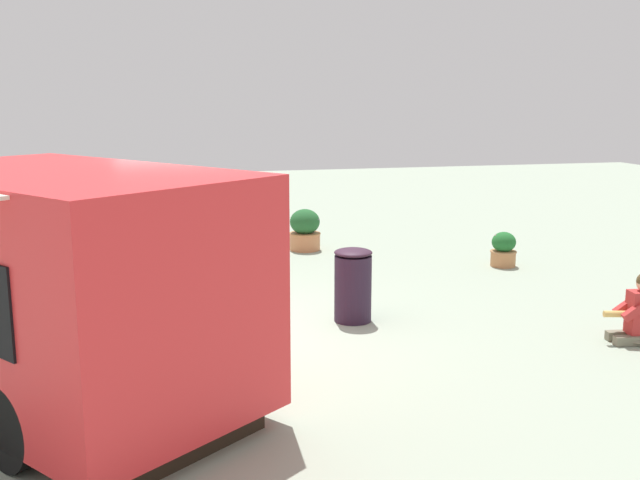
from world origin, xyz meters
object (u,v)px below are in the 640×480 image
at_px(food_truck, 29,288).
at_px(planter_flowering_side, 127,255).
at_px(planter_flowering_far, 305,230).
at_px(trash_bin, 353,284).
at_px(person_customer, 640,316).
at_px(planter_flowering_near, 503,249).

distance_m(food_truck, planter_flowering_side, 4.71).
bearing_deg(planter_flowering_far, food_truck, -34.20).
xyz_separation_m(food_truck, trash_bin, (-1.55, 3.79, -0.60)).
xyz_separation_m(person_customer, trash_bin, (-1.68, -3.11, 0.16)).
bearing_deg(person_customer, food_truck, -91.12).
relative_size(planter_flowering_near, planter_flowering_far, 0.76).
bearing_deg(trash_bin, planter_flowering_side, -136.21).
height_order(food_truck, planter_flowering_near, food_truck).
xyz_separation_m(planter_flowering_far, trash_bin, (4.63, -0.41, 0.11)).
bearing_deg(trash_bin, planter_flowering_far, 174.93).
relative_size(planter_flowering_near, trash_bin, 0.62).
bearing_deg(planter_flowering_side, planter_flowering_near, 84.70).
height_order(food_truck, planter_flowering_side, food_truck).
distance_m(food_truck, planter_flowering_near, 8.31).
xyz_separation_m(food_truck, planter_flowering_side, (-4.57, 0.89, -0.69)).
bearing_deg(trash_bin, food_truck, -67.80).
distance_m(planter_flowering_far, trash_bin, 4.65).
distance_m(food_truck, trash_bin, 4.13).
bearing_deg(food_truck, planter_flowering_far, 145.80).
xyz_separation_m(person_customer, planter_flowering_side, (-4.71, -6.01, 0.07)).
xyz_separation_m(planter_flowering_near, planter_flowering_side, (-0.59, -6.37, 0.10)).
height_order(planter_flowering_near, trash_bin, trash_bin).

